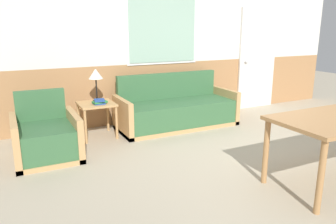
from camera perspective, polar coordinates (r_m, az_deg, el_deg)
name	(u,v)px	position (r m, az deg, el deg)	size (l,w,h in m)	color
ground_plane	(281,165)	(4.32, 19.10, -8.79)	(16.00, 16.00, 0.00)	#B2A58C
wall_back	(180,44)	(6.10, 2.04, 11.82)	(7.20, 0.09, 2.70)	#AD7A4C
couch	(177,111)	(5.59, 1.51, 0.18)	(2.03, 0.81, 0.88)	tan
armchair	(46,139)	(4.53, -20.45, -4.36)	(0.80, 0.87, 0.83)	tan
side_table	(97,109)	(5.11, -12.32, 0.56)	(0.53, 0.53, 0.54)	tan
table_lamp	(96,75)	(5.12, -12.48, 6.27)	(0.22, 0.22, 0.51)	black
book_stack	(99,102)	(5.01, -11.85, 1.77)	(0.23, 0.17, 0.07)	#234799
entry_door	(257,59)	(7.12, 15.27, 8.91)	(0.92, 0.09, 2.03)	silver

